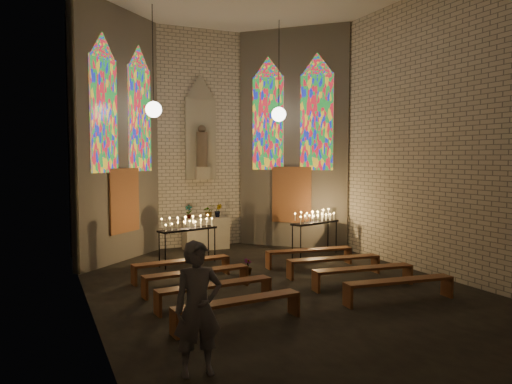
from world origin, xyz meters
TOP-DOWN VIEW (x-y plane):
  - floor at (0.00, 0.00)m, footprint 12.00×12.00m
  - room at (-0.00, 3.37)m, footprint 8.22×12.43m
  - altar at (0.00, 5.45)m, footprint 1.40×0.60m
  - flower_vase_left at (-0.55, 5.45)m, footprint 0.26×0.22m
  - flower_vase_center at (0.11, 5.45)m, footprint 0.36×0.32m
  - flower_vase_right at (0.40, 5.38)m, footprint 0.28×0.25m
  - aisle_flower_pot at (-0.14, 1.72)m, footprint 0.29×0.29m
  - votive_stand_left at (-1.17, 3.44)m, footprint 1.71×0.85m
  - votive_stand_right at (2.61, 3.11)m, footprint 1.74×0.93m
  - pew_left_0 at (-1.75, 1.94)m, footprint 2.40×0.57m
  - pew_right_0 at (1.75, 1.94)m, footprint 2.40×0.57m
  - pew_left_1 at (-1.75, 0.74)m, footprint 2.40×0.57m
  - pew_right_1 at (1.75, 0.74)m, footprint 2.40×0.57m
  - pew_left_2 at (-1.75, -0.46)m, footprint 2.40×0.57m
  - pew_right_2 at (1.75, -0.46)m, footprint 2.40×0.57m
  - pew_left_3 at (-1.75, -1.66)m, footprint 2.40×0.57m
  - pew_right_3 at (1.75, -1.66)m, footprint 2.40×0.57m
  - visitor at (-2.96, -3.26)m, footprint 0.68×0.47m

SIDE VIEW (x-z plane):
  - floor at x=0.00m, z-range 0.00..0.00m
  - aisle_flower_pot at x=-0.14m, z-range 0.00..0.39m
  - pew_left_0 at x=-1.75m, z-range 0.14..0.60m
  - pew_right_0 at x=1.75m, z-range 0.14..0.60m
  - pew_left_1 at x=-1.75m, z-range 0.14..0.60m
  - pew_right_1 at x=1.75m, z-range 0.14..0.60m
  - pew_left_2 at x=-1.75m, z-range 0.14..0.60m
  - pew_right_2 at x=1.75m, z-range 0.14..0.60m
  - pew_left_3 at x=-1.75m, z-range 0.14..0.60m
  - pew_right_3 at x=1.75m, z-range 0.14..0.60m
  - altar at x=0.00m, z-range 0.00..1.00m
  - visitor at x=-2.96m, z-range 0.00..1.80m
  - votive_stand_left at x=-1.17m, z-range 0.44..1.66m
  - votive_stand_right at x=2.61m, z-range 0.45..1.70m
  - flower_vase_center at x=0.11m, z-range 1.00..1.40m
  - flower_vase_left at x=-0.55m, z-range 1.00..1.42m
  - flower_vase_right at x=0.40m, z-range 1.00..1.43m
  - room at x=0.00m, z-range 0.21..7.22m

